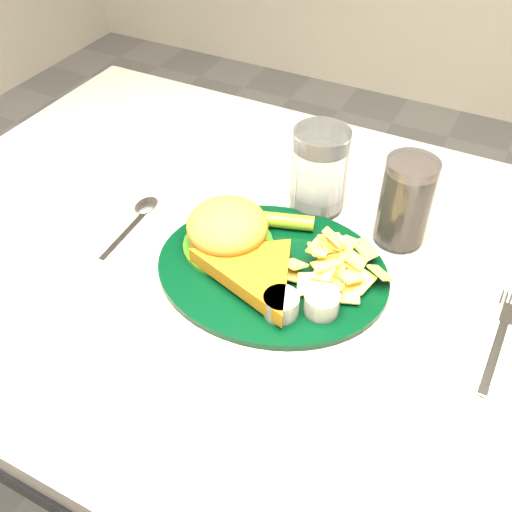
{
  "coord_description": "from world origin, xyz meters",
  "views": [
    {
      "loc": [
        0.24,
        -0.53,
        1.31
      ],
      "look_at": [
        -0.01,
        -0.05,
        0.8
      ],
      "focal_mm": 40.0,
      "sensor_mm": 36.0,
      "label": 1
    }
  ],
  "objects_px": {
    "water_glass": "(319,170)",
    "cola_glass": "(405,202)",
    "dinner_plate": "(272,253)",
    "table": "(273,406)",
    "fork_napkin": "(495,352)"
  },
  "relations": [
    {
      "from": "dinner_plate",
      "to": "cola_glass",
      "type": "xyz_separation_m",
      "value": [
        0.13,
        0.15,
        0.03
      ]
    },
    {
      "from": "table",
      "to": "cola_glass",
      "type": "relative_size",
      "value": 8.92
    },
    {
      "from": "dinner_plate",
      "to": "fork_napkin",
      "type": "height_order",
      "value": "dinner_plate"
    },
    {
      "from": "table",
      "to": "water_glass",
      "type": "xyz_separation_m",
      "value": [
        -0.0,
        0.14,
        0.44
      ]
    },
    {
      "from": "water_glass",
      "to": "cola_glass",
      "type": "bearing_deg",
      "value": -7.27
    },
    {
      "from": "table",
      "to": "cola_glass",
      "type": "xyz_separation_m",
      "value": [
        0.13,
        0.12,
        0.44
      ]
    },
    {
      "from": "dinner_plate",
      "to": "fork_napkin",
      "type": "xyz_separation_m",
      "value": [
        0.3,
        -0.01,
        -0.03
      ]
    },
    {
      "from": "water_glass",
      "to": "fork_napkin",
      "type": "xyz_separation_m",
      "value": [
        0.3,
        -0.17,
        -0.06
      ]
    },
    {
      "from": "table",
      "to": "dinner_plate",
      "type": "distance_m",
      "value": 0.41
    },
    {
      "from": "dinner_plate",
      "to": "fork_napkin",
      "type": "relative_size",
      "value": 2.07
    },
    {
      "from": "table",
      "to": "fork_napkin",
      "type": "xyz_separation_m",
      "value": [
        0.3,
        -0.03,
        0.38
      ]
    },
    {
      "from": "water_glass",
      "to": "fork_napkin",
      "type": "height_order",
      "value": "water_glass"
    },
    {
      "from": "dinner_plate",
      "to": "cola_glass",
      "type": "height_order",
      "value": "cola_glass"
    },
    {
      "from": "water_glass",
      "to": "fork_napkin",
      "type": "relative_size",
      "value": 0.86
    },
    {
      "from": "cola_glass",
      "to": "table",
      "type": "bearing_deg",
      "value": -137.5
    }
  ]
}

